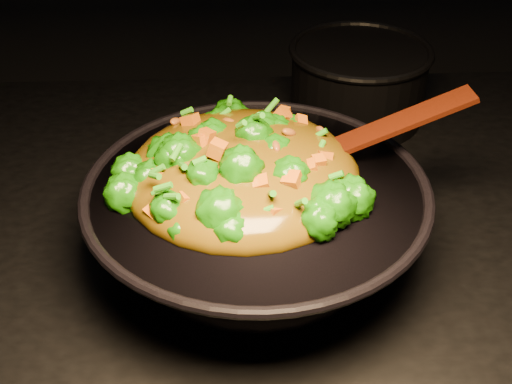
{
  "coord_description": "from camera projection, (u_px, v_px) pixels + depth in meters",
  "views": [
    {
      "loc": [
        -0.12,
        -0.78,
        1.5
      ],
      "look_at": [
        -0.09,
        -0.1,
        1.01
      ],
      "focal_mm": 45.0,
      "sensor_mm": 36.0,
      "label": 1
    }
  ],
  "objects": [
    {
      "name": "wok",
      "position": [
        256.0,
        224.0,
        0.86
      ],
      "size": [
        0.49,
        0.49,
        0.12
      ],
      "primitive_type": null,
      "rotation": [
        0.0,
        0.0,
        -0.14
      ],
      "color": "black",
      "rests_on": "stovetop"
    },
    {
      "name": "back_pot",
      "position": [
        358.0,
        83.0,
        1.17
      ],
      "size": [
        0.31,
        0.31,
        0.14
      ],
      "primitive_type": "cylinder",
      "rotation": [
        0.0,
        0.0,
        -0.3
      ],
      "color": "black",
      "rests_on": "stovetop"
    },
    {
      "name": "stir_fry",
      "position": [
        242.0,
        144.0,
        0.8
      ],
      "size": [
        0.39,
        0.39,
        0.11
      ],
      "primitive_type": null,
      "rotation": [
        0.0,
        0.0,
        -0.31
      ],
      "color": "#1C7208",
      "rests_on": "wok"
    },
    {
      "name": "spatula",
      "position": [
        378.0,
        131.0,
        0.85
      ],
      "size": [
        0.25,
        0.06,
        0.1
      ],
      "primitive_type": "cube",
      "rotation": [
        0.0,
        -0.38,
        0.06
      ],
      "color": "#331105",
      "rests_on": "wok"
    }
  ]
}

